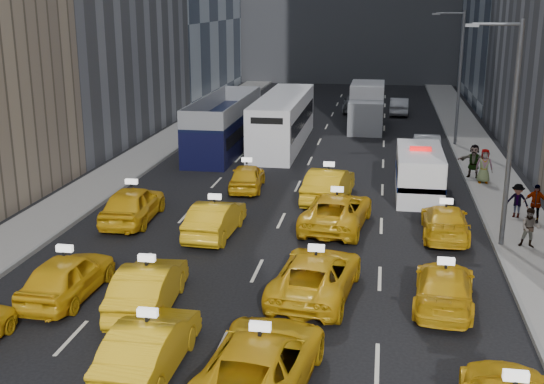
{
  "coord_description": "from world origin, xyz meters",
  "views": [
    {
      "loc": [
        4.35,
        -15.08,
        9.7
      ],
      "look_at": [
        -0.04,
        11.68,
        2.0
      ],
      "focal_mm": 45.0,
      "sensor_mm": 36.0,
      "label": 1
    }
  ],
  "objects_px": {
    "nypd_van": "(419,174)",
    "double_decker": "(224,124)",
    "city_bus": "(283,121)",
    "box_truck": "(367,107)"
  },
  "relations": [
    {
      "from": "nypd_van",
      "to": "double_decker",
      "type": "height_order",
      "value": "double_decker"
    },
    {
      "from": "box_truck",
      "to": "city_bus",
      "type": "bearing_deg",
      "value": -128.54
    },
    {
      "from": "double_decker",
      "to": "city_bus",
      "type": "distance_m",
      "value": 4.23
    },
    {
      "from": "city_bus",
      "to": "nypd_van",
      "type": "bearing_deg",
      "value": -54.88
    },
    {
      "from": "box_truck",
      "to": "double_decker",
      "type": "bearing_deg",
      "value": -135.27
    },
    {
      "from": "double_decker",
      "to": "city_bus",
      "type": "xyz_separation_m",
      "value": [
        3.59,
        2.23,
        -0.02
      ]
    },
    {
      "from": "city_bus",
      "to": "box_truck",
      "type": "relative_size",
      "value": 1.78
    },
    {
      "from": "nypd_van",
      "to": "double_decker",
      "type": "bearing_deg",
      "value": 136.21
    },
    {
      "from": "nypd_van",
      "to": "double_decker",
      "type": "relative_size",
      "value": 0.51
    },
    {
      "from": "city_bus",
      "to": "double_decker",
      "type": "bearing_deg",
      "value": -150.72
    }
  ]
}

